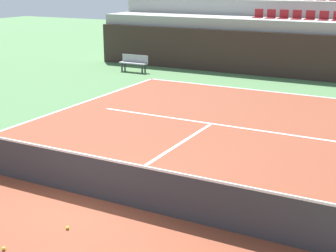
{
  "coord_description": "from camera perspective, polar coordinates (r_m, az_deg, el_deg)",
  "views": [
    {
      "loc": [
        5.96,
        -7.81,
        4.53
      ],
      "look_at": [
        0.74,
        2.0,
        1.2
      ],
      "focal_mm": 52.58,
      "sensor_mm": 36.0,
      "label": 1
    }
  ],
  "objects": [
    {
      "name": "ground_plane",
      "position": [
        10.81,
        -8.55,
        -8.28
      ],
      "size": [
        80.0,
        80.0,
        0.0
      ],
      "primitive_type": "plane",
      "color": "#477042"
    },
    {
      "name": "stands_tier_lower",
      "position": [
        25.34,
        14.38,
        8.9
      ],
      "size": [
        20.74,
        2.4,
        2.64
      ],
      "primitive_type": "cube",
      "color": "#9E9E99",
      "rests_on": "ground_plane"
    },
    {
      "name": "centre_service_line",
      "position": [
        13.31,
        -0.37,
        -3.16
      ],
      "size": [
        0.1,
        6.4,
        0.0
      ],
      "primitive_type": "cube",
      "color": "white",
      "rests_on": "court_surface"
    },
    {
      "name": "player_bench",
      "position": [
        25.11,
        -3.96,
        7.44
      ],
      "size": [
        1.5,
        0.4,
        0.85
      ],
      "color": "#99999E",
      "rests_on": "ground_plane"
    },
    {
      "name": "service_line_far",
      "position": [
        16.05,
        5.06,
        0.28
      ],
      "size": [
        8.26,
        0.1,
        0.0
      ],
      "primitive_type": "cube",
      "color": "white",
      "rests_on": "court_surface"
    },
    {
      "name": "tennis_ball_1",
      "position": [
        9.62,
        -11.58,
        -11.49
      ],
      "size": [
        0.07,
        0.07,
        0.07
      ],
      "primitive_type": "sphere",
      "color": "#CCE033",
      "rests_on": "court_surface"
    },
    {
      "name": "seating_row_lower",
      "position": [
        25.29,
        14.67,
        12.16
      ],
      "size": [
        4.3,
        0.44,
        0.44
      ],
      "color": "maroon",
      "rests_on": "stands_tier_lower"
    },
    {
      "name": "stands_tier_upper",
      "position": [
        27.61,
        15.68,
        10.27
      ],
      "size": [
        20.74,
        2.4,
        3.46
      ],
      "primitive_type": "cube",
      "color": "#9E9E99",
      "rests_on": "ground_plane"
    },
    {
      "name": "tennis_net",
      "position": [
        10.61,
        -8.67,
        -5.79
      ],
      "size": [
        11.08,
        0.08,
        1.07
      ],
      "color": "black",
      "rests_on": "court_surface"
    },
    {
      "name": "baseline_far",
      "position": [
        21.12,
        11.01,
        4.03
      ],
      "size": [
        11.0,
        0.1,
        0.0
      ],
      "primitive_type": "cube",
      "color": "white",
      "rests_on": "court_surface"
    },
    {
      "name": "court_surface",
      "position": [
        10.81,
        -8.55,
        -8.26
      ],
      "size": [
        11.0,
        24.0,
        0.01
      ],
      "primitive_type": "cube",
      "color": "brown",
      "rests_on": "ground_plane"
    },
    {
      "name": "tennis_ball_0",
      "position": [
        9.24,
        -18.52,
        -13.32
      ],
      "size": [
        0.07,
        0.07,
        0.07
      ],
      "primitive_type": "sphere",
      "color": "#CCE033",
      "rests_on": "court_surface"
    },
    {
      "name": "back_wall",
      "position": [
        24.08,
        13.54,
        7.93
      ],
      "size": [
        20.74,
        0.3,
        2.1
      ],
      "primitive_type": "cube",
      "color": "#33231E",
      "rests_on": "ground_plane"
    }
  ]
}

